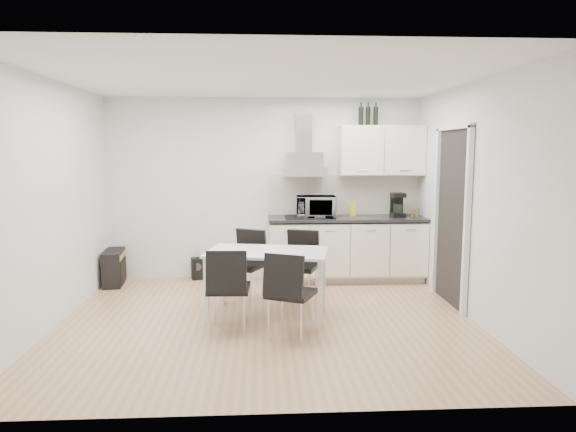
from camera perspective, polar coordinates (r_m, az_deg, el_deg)
The scene contains 15 objects.
ground at distance 5.74m, azimuth -2.26°, elevation -11.56°, with size 4.50×4.50×0.00m, color tan.
wall_back at distance 7.45m, azimuth -2.55°, elevation 3.03°, with size 4.50×0.10×2.60m, color silver.
wall_front at distance 3.48m, azimuth -1.86°, elevation -1.95°, with size 4.50×0.10×2.60m, color silver.
wall_left at distance 5.88m, azimuth -24.84°, elevation 1.19°, with size 0.10×4.00×2.60m, color silver.
wall_right at distance 5.94m, azimuth 19.95°, elevation 1.48°, with size 0.10×4.00×2.60m, color silver.
ceiling at distance 5.48m, azimuth -2.40°, elevation 15.09°, with size 4.50×4.50×0.00m, color white.
doorway at distance 6.46m, azimuth 17.62°, elevation -0.21°, with size 0.08×1.04×2.10m, color white.
kitchenette at distance 7.35m, azimuth 6.81°, elevation -0.76°, with size 2.22×0.64×2.52m.
dining_table at distance 5.73m, azimuth -2.32°, elevation -4.74°, with size 1.43×0.98×0.75m.
chair_far_left at distance 6.34m, azimuth -4.89°, elevation -5.63°, with size 0.44×0.50×0.88m, color black, non-canonical shape.
chair_far_right at distance 6.26m, azimuth 1.22°, elevation -5.78°, with size 0.44×0.50×0.88m, color black, non-canonical shape.
chair_near_left at distance 5.35m, azimuth -6.60°, elevation -8.11°, with size 0.44×0.50×0.88m, color black, non-canonical shape.
chair_near_right at distance 5.14m, azimuth 0.34°, elevation -8.71°, with size 0.44×0.50×0.88m, color black, non-canonical shape.
guitar_amp at distance 7.54m, azimuth -18.78°, elevation -5.44°, with size 0.31×0.60×0.48m.
floor_speaker at distance 7.58m, azimuth -9.95°, elevation -5.76°, with size 0.19×0.17×0.31m, color black.
Camera 1 is at (-0.08, -5.43, 1.86)m, focal length 32.00 mm.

